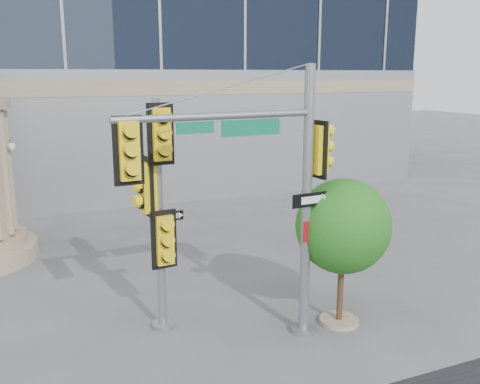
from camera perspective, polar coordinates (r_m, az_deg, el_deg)
name	(u,v)px	position (r m, az deg, el deg)	size (l,w,h in m)	color
ground	(258,355)	(11.82, 1.94, -16.94)	(120.00, 120.00, 0.00)	#545456
main_signal_pole	(264,177)	(11.01, 2.59, 1.59)	(4.68, 0.75, 6.02)	slate
secondary_signal_pole	(158,200)	(11.84, -8.72, -0.81)	(0.94, 0.69, 5.30)	slate
street_tree	(344,230)	(12.55, 11.04, -3.97)	(2.24, 2.19, 3.50)	gray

